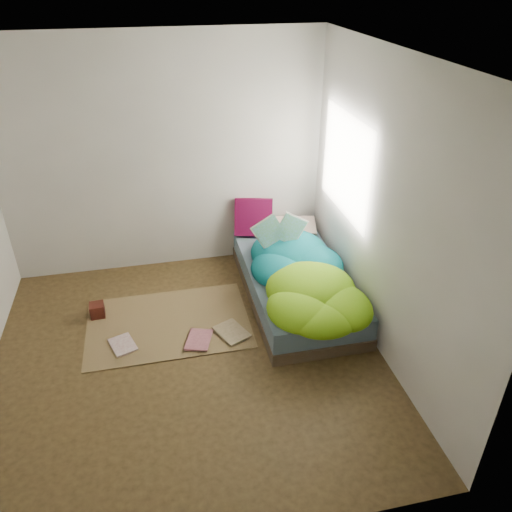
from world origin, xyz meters
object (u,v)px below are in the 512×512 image
at_px(floor_book_b, 187,339).
at_px(bed, 295,284).
at_px(wooden_box, 97,310).
at_px(pillow_magenta, 254,217).
at_px(floor_book_a, 112,349).
at_px(open_book, 280,222).

bearing_deg(floor_book_b, bed, 40.19).
bearing_deg(bed, wooden_box, 177.19).
bearing_deg(pillow_magenta, floor_book_b, -108.55).
xyz_separation_m(pillow_magenta, wooden_box, (-1.80, -0.80, -0.48)).
relative_size(pillow_magenta, floor_book_a, 1.54).
relative_size(bed, floor_book_a, 7.06).
xyz_separation_m(pillow_magenta, open_book, (0.13, -0.70, 0.27)).
relative_size(open_book, floor_book_a, 1.70).
xyz_separation_m(pillow_magenta, floor_book_b, (-0.95, -1.38, -0.53)).
xyz_separation_m(bed, floor_book_a, (-1.91, -0.46, -0.15)).
distance_m(pillow_magenta, open_book, 0.76).
height_order(wooden_box, floor_book_b, wooden_box).
bearing_deg(floor_book_b, floor_book_a, -163.02).
height_order(open_book, wooden_box, open_book).
bearing_deg(wooden_box, floor_book_b, -34.39).
bearing_deg(bed, open_book, 124.37).
height_order(bed, open_book, open_book).
bearing_deg(floor_book_a, pillow_magenta, 20.39).
distance_m(bed, open_book, 0.70).
height_order(pillow_magenta, floor_book_b, pillow_magenta).
distance_m(bed, floor_book_b, 1.31).
distance_m(pillow_magenta, floor_book_a, 2.20).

